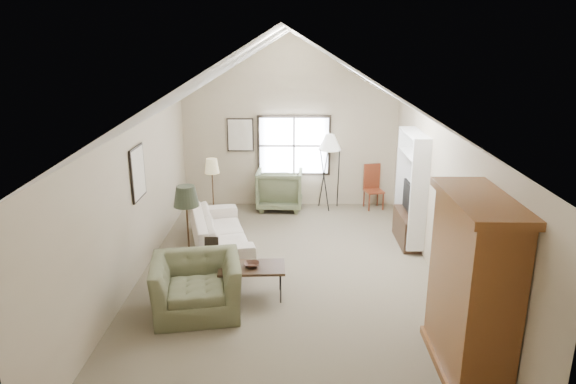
{
  "coord_description": "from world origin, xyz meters",
  "views": [
    {
      "loc": [
        0.09,
        -7.82,
        3.91
      ],
      "look_at": [
        0.0,
        0.4,
        1.4
      ],
      "focal_mm": 32.0,
      "sensor_mm": 36.0,
      "label": 1
    }
  ],
  "objects_px": {
    "armchair_far": "(280,188)",
    "side_chair": "(374,187)",
    "coffee_table": "(252,282)",
    "armoire": "(472,287)",
    "side_table": "(213,271)",
    "armchair_near": "(197,286)",
    "sofa": "(220,232)"
  },
  "relations": [
    {
      "from": "armchair_far",
      "to": "side_chair",
      "type": "distance_m",
      "value": 2.21
    },
    {
      "from": "armchair_far",
      "to": "coffee_table",
      "type": "xyz_separation_m",
      "value": [
        -0.32,
        -4.33,
        -0.23
      ]
    },
    {
      "from": "armoire",
      "to": "side_table",
      "type": "relative_size",
      "value": 3.61
    },
    {
      "from": "armchair_far",
      "to": "coffee_table",
      "type": "height_order",
      "value": "armchair_far"
    },
    {
      "from": "armoire",
      "to": "armchair_far",
      "type": "bearing_deg",
      "value": 111.52
    },
    {
      "from": "armoire",
      "to": "armchair_near",
      "type": "bearing_deg",
      "value": 159.31
    },
    {
      "from": "armchair_far",
      "to": "armchair_near",
      "type": "bearing_deg",
      "value": 79.71
    },
    {
      "from": "armchair_near",
      "to": "coffee_table",
      "type": "height_order",
      "value": "armchair_near"
    },
    {
      "from": "coffee_table",
      "to": "armchair_far",
      "type": "bearing_deg",
      "value": 85.79
    },
    {
      "from": "armoire",
      "to": "sofa",
      "type": "distance_m",
      "value": 5.08
    },
    {
      "from": "side_table",
      "to": "coffee_table",
      "type": "bearing_deg",
      "value": -21.75
    },
    {
      "from": "armchair_far",
      "to": "side_chair",
      "type": "xyz_separation_m",
      "value": [
        2.21,
        0.0,
        0.04
      ]
    },
    {
      "from": "side_table",
      "to": "side_chair",
      "type": "height_order",
      "value": "side_chair"
    },
    {
      "from": "armchair_far",
      "to": "side_chair",
      "type": "bearing_deg",
      "value": -177.4
    },
    {
      "from": "sofa",
      "to": "side_chair",
      "type": "relative_size",
      "value": 2.34
    },
    {
      "from": "armchair_near",
      "to": "side_chair",
      "type": "bearing_deg",
      "value": 45.26
    },
    {
      "from": "armchair_far",
      "to": "side_table",
      "type": "bearing_deg",
      "value": 79.22
    },
    {
      "from": "armoire",
      "to": "sofa",
      "type": "bearing_deg",
      "value": 133.78
    },
    {
      "from": "sofa",
      "to": "coffee_table",
      "type": "xyz_separation_m",
      "value": [
        0.75,
        -1.86,
        -0.1
      ]
    },
    {
      "from": "sofa",
      "to": "coffee_table",
      "type": "bearing_deg",
      "value": -172.52
    },
    {
      "from": "armoire",
      "to": "armchair_far",
      "type": "distance_m",
      "value": 6.59
    },
    {
      "from": "armoire",
      "to": "sofa",
      "type": "relative_size",
      "value": 0.9
    },
    {
      "from": "armoire",
      "to": "armchair_far",
      "type": "xyz_separation_m",
      "value": [
        -2.41,
        6.1,
        -0.62
      ]
    },
    {
      "from": "side_chair",
      "to": "coffee_table",
      "type": "bearing_deg",
      "value": -133.14
    },
    {
      "from": "armchair_far",
      "to": "sofa",
      "type": "bearing_deg",
      "value": 69.23
    },
    {
      "from": "side_table",
      "to": "armchair_far",
      "type": "bearing_deg",
      "value": 76.62
    },
    {
      "from": "armchair_near",
      "to": "side_chair",
      "type": "height_order",
      "value": "side_chair"
    },
    {
      "from": "armoire",
      "to": "armchair_near",
      "type": "xyz_separation_m",
      "value": [
        -3.5,
        1.32,
        -0.69
      ]
    },
    {
      "from": "sofa",
      "to": "side_table",
      "type": "bearing_deg",
      "value": 169.08
    },
    {
      "from": "armoire",
      "to": "side_chair",
      "type": "distance_m",
      "value": 6.13
    },
    {
      "from": "sofa",
      "to": "armchair_near",
      "type": "xyz_separation_m",
      "value": [
        -0.02,
        -2.31,
        0.06
      ]
    },
    {
      "from": "coffee_table",
      "to": "side_table",
      "type": "distance_m",
      "value": 0.7
    }
  ]
}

